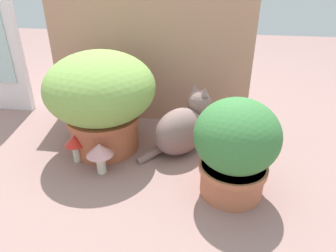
{
  "coord_description": "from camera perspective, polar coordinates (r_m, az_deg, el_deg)",
  "views": [
    {
      "loc": [
        0.33,
        -1.05,
        0.78
      ],
      "look_at": [
        0.16,
        0.07,
        0.18
      ],
      "focal_mm": 32.56,
      "sensor_mm": 36.0,
      "label": 1
    }
  ],
  "objects": [
    {
      "name": "ground_plane",
      "position": [
        1.34,
        -7.46,
        -7.75
      ],
      "size": [
        6.0,
        6.0,
        0.0
      ],
      "primitive_type": "plane",
      "color": "gray"
    },
    {
      "name": "cardboard_backdrop",
      "position": [
        1.63,
        -3.64,
        13.71
      ],
      "size": [
        1.07,
        0.03,
        0.76
      ],
      "primitive_type": "cube",
      "color": "tan",
      "rests_on": "ground"
    },
    {
      "name": "mushroom_ornament_pink",
      "position": [
        1.28,
        -12.67,
        -4.7
      ],
      "size": [
        0.11,
        0.11,
        0.14
      ],
      "color": "silver",
      "rests_on": "ground"
    },
    {
      "name": "mushroom_ornament_red",
      "position": [
        1.39,
        -17.06,
        -3.0
      ],
      "size": [
        0.09,
        0.09,
        0.13
      ],
      "color": "silver",
      "rests_on": "ground"
    },
    {
      "name": "leafy_planter",
      "position": [
        1.12,
        12.53,
        -3.81
      ],
      "size": [
        0.31,
        0.31,
        0.38
      ],
      "color": "#BA6948",
      "rests_on": "ground"
    },
    {
      "name": "cat",
      "position": [
        1.39,
        2.8,
        -0.4
      ],
      "size": [
        0.34,
        0.31,
        0.32
      ],
      "color": "#846864",
      "rests_on": "ground"
    },
    {
      "name": "grass_planter",
      "position": [
        1.39,
        -12.4,
        5.41
      ],
      "size": [
        0.49,
        0.49,
        0.46
      ],
      "color": "#B7603F",
      "rests_on": "ground"
    }
  ]
}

